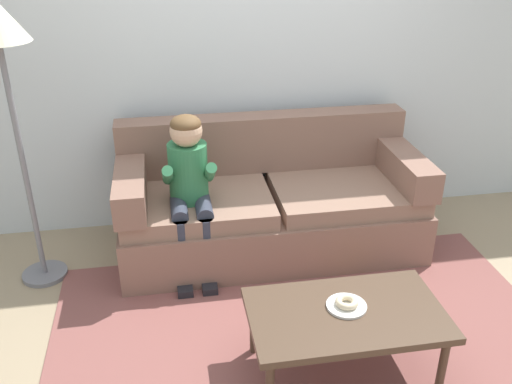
{
  "coord_description": "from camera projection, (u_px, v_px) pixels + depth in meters",
  "views": [
    {
      "loc": [
        -0.73,
        -2.7,
        2.24
      ],
      "look_at": [
        -0.18,
        0.45,
        0.65
      ],
      "focal_mm": 39.51,
      "sensor_mm": 36.0,
      "label": 1
    }
  ],
  "objects": [
    {
      "name": "couch",
      "position": [
        270.0,
        205.0,
        4.09
      ],
      "size": [
        2.13,
        0.9,
        0.92
      ],
      "color": "#846051",
      "rests_on": "ground"
    },
    {
      "name": "ground",
      "position": [
        297.0,
        315.0,
        3.5
      ],
      "size": [
        10.0,
        10.0,
        0.0
      ],
      "primitive_type": "plane",
      "color": "#9E896B"
    },
    {
      "name": "plate",
      "position": [
        346.0,
        306.0,
        2.91
      ],
      "size": [
        0.21,
        0.21,
        0.01
      ],
      "primitive_type": "cylinder",
      "color": "white",
      "rests_on": "coffee_table"
    },
    {
      "name": "toy_controller",
      "position": [
        364.0,
        293.0,
        3.66
      ],
      "size": [
        0.23,
        0.09,
        0.05
      ],
      "rotation": [
        0.0,
        0.0,
        0.43
      ],
      "color": "gold",
      "rests_on": "ground"
    },
    {
      "name": "person_child",
      "position": [
        189.0,
        181.0,
        3.67
      ],
      "size": [
        0.34,
        0.58,
        1.1
      ],
      "color": "#337A4C",
      "rests_on": "ground"
    },
    {
      "name": "donut",
      "position": [
        347.0,
        302.0,
        2.9
      ],
      "size": [
        0.17,
        0.17,
        0.04
      ],
      "primitive_type": "torus",
      "rotation": [
        0.0,
        0.0,
        2.16
      ],
      "color": "beige",
      "rests_on": "plate"
    },
    {
      "name": "floor_lamp",
      "position": [
        0.0,
        47.0,
        3.18
      ],
      "size": [
        0.37,
        0.37,
        1.85
      ],
      "color": "slate",
      "rests_on": "ground"
    },
    {
      "name": "wall_back",
      "position": [
        258.0,
        41.0,
        4.11
      ],
      "size": [
        8.0,
        0.1,
        2.8
      ],
      "primitive_type": "cube",
      "color": "silver",
      "rests_on": "ground"
    },
    {
      "name": "area_rug",
      "position": [
        307.0,
        341.0,
        3.27
      ],
      "size": [
        2.96,
        1.97,
        0.01
      ],
      "primitive_type": "cube",
      "color": "brown",
      "rests_on": "ground"
    },
    {
      "name": "coffee_table",
      "position": [
        346.0,
        318.0,
        2.9
      ],
      "size": [
        1.01,
        0.59,
        0.41
      ],
      "color": "#4C3828",
      "rests_on": "ground"
    }
  ]
}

